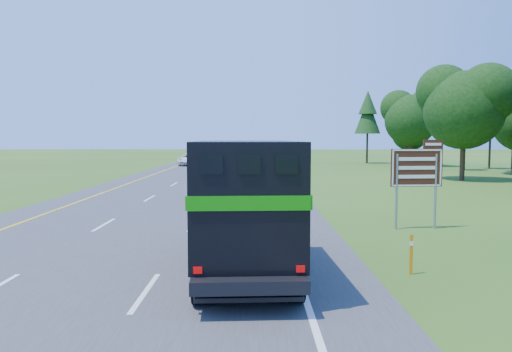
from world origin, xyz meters
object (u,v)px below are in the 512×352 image
at_px(far_car, 219,149).
at_px(horse_truck, 245,201).
at_px(white_suv, 191,159).
at_px(exit_sign, 417,171).

bearing_deg(far_car, horse_truck, -82.78).
distance_m(white_suv, far_car, 54.82).
relative_size(horse_truck, far_car, 1.61).
relative_size(far_car, exit_sign, 1.40).
xyz_separation_m(horse_truck, white_suv, (-8.01, 51.81, -1.06)).
xyz_separation_m(white_suv, far_car, (-0.13, 54.82, 0.04)).
relative_size(white_suv, far_car, 1.17).
bearing_deg(far_car, exit_sign, -78.72).
relative_size(horse_truck, exit_sign, 2.26).
bearing_deg(far_car, white_suv, -87.01).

